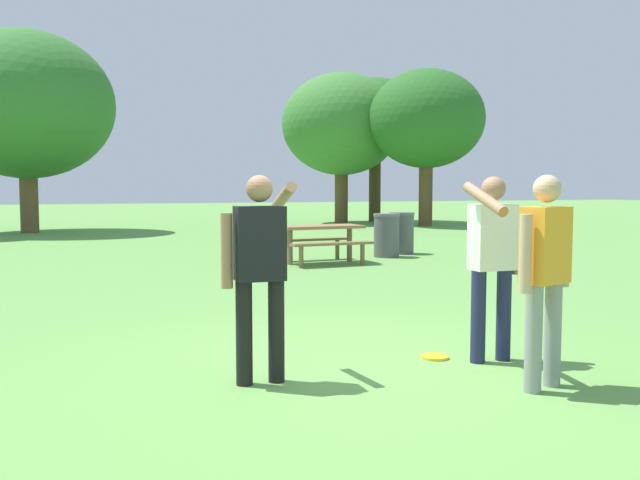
{
  "coord_description": "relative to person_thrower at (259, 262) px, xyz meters",
  "views": [
    {
      "loc": [
        -2.09,
        -5.24,
        1.55
      ],
      "look_at": [
        0.36,
        1.35,
        1.0
      ],
      "focal_mm": 38.28,
      "sensor_mm": 36.0,
      "label": 1
    }
  ],
  "objects": [
    {
      "name": "person_thrower",
      "position": [
        0.0,
        0.0,
        0.0
      ],
      "size": [
        0.63,
        0.67,
        1.64
      ],
      "color": "black",
      "rests_on": "ground"
    },
    {
      "name": "tree_slender_mid",
      "position": [
        11.5,
        22.54,
        3.59
      ],
      "size": [
        4.1,
        4.1,
        6.34
      ],
      "color": "#4C3823",
      "rests_on": "ground"
    },
    {
      "name": "trash_can_further_along",
      "position": [
        5.21,
        8.43,
        -0.48
      ],
      "size": [
        0.59,
        0.59,
        0.96
      ],
      "color": "#515156",
      "rests_on": "ground"
    },
    {
      "name": "tree_broad_center",
      "position": [
        -2.58,
        19.93,
        3.31
      ],
      "size": [
        5.8,
        5.8,
        6.76
      ],
      "color": "brown",
      "rests_on": "ground"
    },
    {
      "name": "person_bystander",
      "position": [
        1.98,
        -0.92,
        -0.02
      ],
      "size": [
        0.58,
        0.33,
        1.64
      ],
      "color": "gray",
      "rests_on": "ground"
    },
    {
      "name": "picnic_table_near",
      "position": [
        3.41,
        7.79,
        -0.4
      ],
      "size": [
        1.79,
        1.53,
        0.77
      ],
      "color": "olive",
      "rests_on": "ground"
    },
    {
      "name": "tree_back_left",
      "position": [
        11.97,
        18.79,
        3.23
      ],
      "size": [
        4.56,
        4.56,
        6.16
      ],
      "color": "brown",
      "rests_on": "ground"
    },
    {
      "name": "tree_far_right",
      "position": [
        9.65,
        21.95,
        3.22
      ],
      "size": [
        5.07,
        5.07,
        6.36
      ],
      "color": "brown",
      "rests_on": "ground"
    },
    {
      "name": "ground_plane",
      "position": [
        0.69,
        0.11,
        -0.96
      ],
      "size": [
        120.0,
        120.0,
        0.0
      ],
      "primitive_type": "plane",
      "color": "#609947"
    },
    {
      "name": "frisbee",
      "position": [
        1.69,
        0.19,
        -0.95
      ],
      "size": [
        0.25,
        0.25,
        0.03
      ],
      "primitive_type": "cylinder",
      "color": "yellow",
      "rests_on": "ground"
    },
    {
      "name": "person_catcher",
      "position": [
        2.1,
        -0.08,
        0.0
      ],
      "size": [
        0.63,
        0.67,
        1.64
      ],
      "color": "#1E234C",
      "rests_on": "ground"
    },
    {
      "name": "trash_can_beside_table",
      "position": [
        5.86,
        8.96,
        -0.48
      ],
      "size": [
        0.59,
        0.59,
        0.96
      ],
      "color": "#515156",
      "rests_on": "ground"
    }
  ]
}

